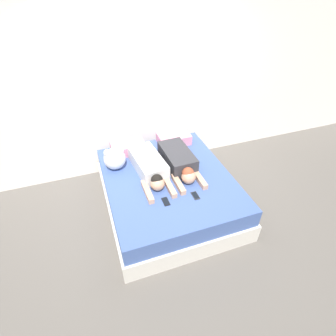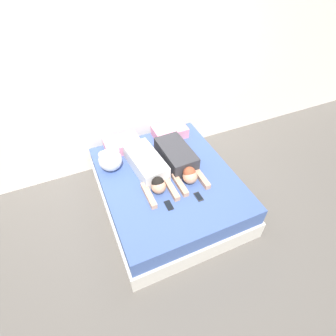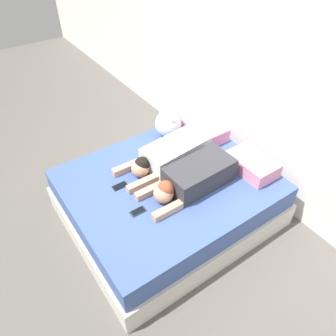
{
  "view_description": "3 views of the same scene",
  "coord_description": "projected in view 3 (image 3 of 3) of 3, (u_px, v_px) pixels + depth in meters",
  "views": [
    {
      "loc": [
        -0.91,
        -2.59,
        2.81
      ],
      "look_at": [
        0.0,
        0.0,
        0.68
      ],
      "focal_mm": 28.0,
      "sensor_mm": 36.0,
      "label": 1
    },
    {
      "loc": [
        -0.96,
        -2.18,
        2.99
      ],
      "look_at": [
        0.0,
        0.0,
        0.68
      ],
      "focal_mm": 28.0,
      "sensor_mm": 36.0,
      "label": 2
    },
    {
      "loc": [
        1.96,
        -1.37,
        2.77
      ],
      "look_at": [
        0.0,
        0.0,
        0.68
      ],
      "focal_mm": 35.0,
      "sensor_mm": 36.0,
      "label": 3
    }
  ],
  "objects": [
    {
      "name": "person_right",
      "position": [
        192.0,
        178.0,
        3.13
      ],
      "size": [
        0.38,
        0.97,
        0.24
      ],
      "color": "#333338",
      "rests_on": "bed"
    },
    {
      "name": "plush_toy",
      "position": [
        168.0,
        123.0,
        3.75
      ],
      "size": [
        0.31,
        0.31,
        0.32
      ],
      "color": "white",
      "rests_on": "bed"
    },
    {
      "name": "person_left",
      "position": [
        169.0,
        155.0,
        3.41
      ],
      "size": [
        0.41,
        1.05,
        0.22
      ],
      "color": "silver",
      "rests_on": "bed"
    },
    {
      "name": "cell_phone_left",
      "position": [
        120.0,
        186.0,
        3.2
      ],
      "size": [
        0.07,
        0.14,
        0.01
      ],
      "color": "black",
      "rests_on": "bed"
    },
    {
      "name": "bed",
      "position": [
        168.0,
        198.0,
        3.46
      ],
      "size": [
        1.73,
        2.01,
        0.53
      ],
      "color": "beige",
      "rests_on": "ground_plane"
    },
    {
      "name": "wall_back",
      "position": [
        263.0,
        78.0,
        3.27
      ],
      "size": [
        12.0,
        0.06,
        2.6
      ],
      "color": "white",
      "rests_on": "ground_plane"
    },
    {
      "name": "pillow_head_right",
      "position": [
        252.0,
        164.0,
        3.33
      ],
      "size": [
        0.5,
        0.32,
        0.16
      ],
      "color": "pink",
      "rests_on": "bed"
    },
    {
      "name": "pillow_head_left",
      "position": [
        205.0,
        130.0,
        3.8
      ],
      "size": [
        0.5,
        0.32,
        0.16
      ],
      "color": "pink",
      "rests_on": "bed"
    },
    {
      "name": "ground_plane",
      "position": [
        168.0,
        214.0,
        3.63
      ],
      "size": [
        12.0,
        12.0,
        0.0
      ],
      "primitive_type": "plane",
      "color": "#5B5651"
    },
    {
      "name": "cell_phone_right",
      "position": [
        138.0,
        211.0,
        2.95
      ],
      "size": [
        0.07,
        0.14,
        0.01
      ],
      "color": "#2D2D33",
      "rests_on": "bed"
    }
  ]
}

